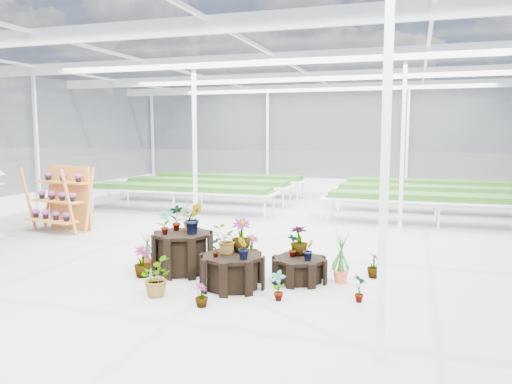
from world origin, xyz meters
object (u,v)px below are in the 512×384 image
(plinth_tall, at_px, (183,253))
(plinth_mid, at_px, (232,272))
(shelf_rack, at_px, (58,199))
(plinth_low, at_px, (299,270))

(plinth_tall, xyz_separation_m, plinth_mid, (1.20, -0.60, -0.10))
(plinth_tall, bearing_deg, shelf_rack, 152.16)
(plinth_tall, xyz_separation_m, plinth_low, (2.20, 0.10, -0.17))
(plinth_mid, relative_size, shelf_rack, 0.62)
(plinth_low, bearing_deg, plinth_tall, -177.40)
(plinth_mid, xyz_separation_m, shelf_rack, (-6.04, 3.16, 0.58))
(shelf_rack, bearing_deg, plinth_low, -8.79)
(plinth_tall, relative_size, plinth_low, 1.18)
(shelf_rack, bearing_deg, plinth_tall, -17.39)
(plinth_tall, bearing_deg, plinth_mid, -26.57)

